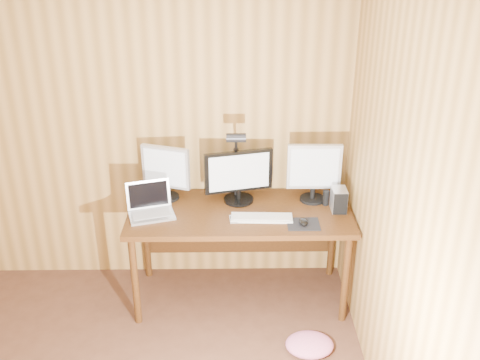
{
  "coord_description": "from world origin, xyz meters",
  "views": [
    {
      "loc": [
        0.88,
        -1.91,
        2.68
      ],
      "look_at": [
        0.93,
        1.58,
        1.02
      ],
      "focal_mm": 42.0,
      "sensor_mm": 36.0,
      "label": 1
    }
  ],
  "objects_px": {
    "laptop": "(150,206)",
    "speaker": "(326,198)",
    "monitor_right": "(314,171)",
    "mouse": "(303,222)",
    "monitor_left": "(166,171)",
    "phone": "(233,219)",
    "monitor_center": "(239,176)",
    "desk": "(240,221)",
    "keyboard": "(262,218)",
    "desk_lamp": "(236,155)",
    "hard_drive": "(339,200)"
  },
  "relations": [
    {
      "from": "laptop",
      "to": "speaker",
      "type": "distance_m",
      "value": 1.27
    },
    {
      "from": "monitor_right",
      "to": "mouse",
      "type": "xyz_separation_m",
      "value": [
        -0.11,
        -0.36,
        -0.22
      ]
    },
    {
      "from": "monitor_left",
      "to": "laptop",
      "type": "xyz_separation_m",
      "value": [
        -0.1,
        -0.23,
        -0.17
      ]
    },
    {
      "from": "mouse",
      "to": "phone",
      "type": "xyz_separation_m",
      "value": [
        -0.48,
        0.07,
        -0.02
      ]
    },
    {
      "from": "phone",
      "to": "monitor_right",
      "type": "bearing_deg",
      "value": 21.4
    },
    {
      "from": "monitor_center",
      "to": "mouse",
      "type": "relative_size",
      "value": 4.67
    },
    {
      "from": "desk",
      "to": "monitor_right",
      "type": "xyz_separation_m",
      "value": [
        0.54,
        0.09,
        0.36
      ]
    },
    {
      "from": "mouse",
      "to": "phone",
      "type": "bearing_deg",
      "value": 176.06
    },
    {
      "from": "desk",
      "to": "keyboard",
      "type": "relative_size",
      "value": 3.7
    },
    {
      "from": "phone",
      "to": "desk_lamp",
      "type": "height_order",
      "value": "desk_lamp"
    },
    {
      "from": "desk_lamp",
      "to": "mouse",
      "type": "bearing_deg",
      "value": -49.41
    },
    {
      "from": "speaker",
      "to": "keyboard",
      "type": "bearing_deg",
      "value": -156.79
    },
    {
      "from": "monitor_center",
      "to": "hard_drive",
      "type": "distance_m",
      "value": 0.74
    },
    {
      "from": "monitor_center",
      "to": "phone",
      "type": "relative_size",
      "value": 4.69
    },
    {
      "from": "monitor_right",
      "to": "hard_drive",
      "type": "distance_m",
      "value": 0.28
    },
    {
      "from": "hard_drive",
      "to": "monitor_left",
      "type": "bearing_deg",
      "value": 170.89
    },
    {
      "from": "keyboard",
      "to": "hard_drive",
      "type": "distance_m",
      "value": 0.57
    },
    {
      "from": "speaker",
      "to": "monitor_center",
      "type": "bearing_deg",
      "value": 173.58
    },
    {
      "from": "monitor_right",
      "to": "phone",
      "type": "distance_m",
      "value": 0.7
    },
    {
      "from": "desk",
      "to": "hard_drive",
      "type": "relative_size",
      "value": 9.64
    },
    {
      "from": "hard_drive",
      "to": "desk_lamp",
      "type": "height_order",
      "value": "desk_lamp"
    },
    {
      "from": "desk",
      "to": "phone",
      "type": "distance_m",
      "value": 0.24
    },
    {
      "from": "laptop",
      "to": "monitor_left",
      "type": "bearing_deg",
      "value": 51.23
    },
    {
      "from": "monitor_left",
      "to": "keyboard",
      "type": "relative_size",
      "value": 0.96
    },
    {
      "from": "monitor_right",
      "to": "desk_lamp",
      "type": "bearing_deg",
      "value": -178.02
    },
    {
      "from": "monitor_center",
      "to": "laptop",
      "type": "bearing_deg",
      "value": -177.58
    },
    {
      "from": "keyboard",
      "to": "speaker",
      "type": "xyz_separation_m",
      "value": [
        0.48,
        0.21,
        0.05
      ]
    },
    {
      "from": "monitor_right",
      "to": "hard_drive",
      "type": "relative_size",
      "value": 2.67
    },
    {
      "from": "desk",
      "to": "phone",
      "type": "xyz_separation_m",
      "value": [
        -0.05,
        -0.2,
        0.13
      ]
    },
    {
      "from": "laptop",
      "to": "mouse",
      "type": "distance_m",
      "value": 1.09
    },
    {
      "from": "monitor_left",
      "to": "speaker",
      "type": "relative_size",
      "value": 3.7
    },
    {
      "from": "hard_drive",
      "to": "monitor_right",
      "type": "bearing_deg",
      "value": 136.98
    },
    {
      "from": "monitor_right",
      "to": "keyboard",
      "type": "bearing_deg",
      "value": -143.41
    },
    {
      "from": "keyboard",
      "to": "speaker",
      "type": "bearing_deg",
      "value": 25.42
    },
    {
      "from": "monitor_center",
      "to": "hard_drive",
      "type": "height_order",
      "value": "monitor_center"
    },
    {
      "from": "desk",
      "to": "phone",
      "type": "bearing_deg",
      "value": -103.21
    },
    {
      "from": "desk",
      "to": "monitor_center",
      "type": "relative_size",
      "value": 3.2
    },
    {
      "from": "monitor_right",
      "to": "monitor_left",
      "type": "bearing_deg",
      "value": 178.53
    },
    {
      "from": "desk_lamp",
      "to": "hard_drive",
      "type": "bearing_deg",
      "value": -23.27
    },
    {
      "from": "laptop",
      "to": "mouse",
      "type": "relative_size",
      "value": 3.41
    },
    {
      "from": "desk_lamp",
      "to": "desk",
      "type": "bearing_deg",
      "value": -84.49
    },
    {
      "from": "mouse",
      "to": "desk_lamp",
      "type": "bearing_deg",
      "value": 146.89
    },
    {
      "from": "desk",
      "to": "desk_lamp",
      "type": "relative_size",
      "value": 2.68
    },
    {
      "from": "monitor_right",
      "to": "desk_lamp",
      "type": "xyz_separation_m",
      "value": [
        -0.57,
        -0.01,
        0.13
      ]
    },
    {
      "from": "desk",
      "to": "speaker",
      "type": "height_order",
      "value": "speaker"
    },
    {
      "from": "mouse",
      "to": "desk_lamp",
      "type": "relative_size",
      "value": 0.18
    },
    {
      "from": "hard_drive",
      "to": "phone",
      "type": "relative_size",
      "value": 1.56
    },
    {
      "from": "monitor_left",
      "to": "mouse",
      "type": "xyz_separation_m",
      "value": [
        0.97,
        -0.41,
        -0.2
      ]
    },
    {
      "from": "desk",
      "to": "monitor_right",
      "type": "relative_size",
      "value": 3.61
    },
    {
      "from": "monitor_right",
      "to": "keyboard",
      "type": "height_order",
      "value": "monitor_right"
    }
  ]
}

